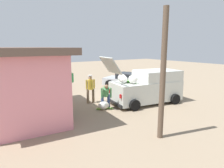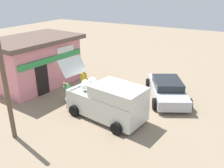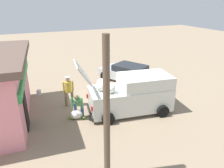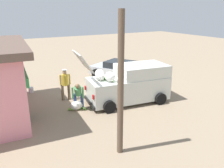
{
  "view_description": "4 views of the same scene",
  "coord_description": "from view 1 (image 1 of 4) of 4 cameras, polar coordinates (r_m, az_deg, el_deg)",
  "views": [
    {
      "loc": [
        -9.61,
        7.72,
        3.35
      ],
      "look_at": [
        0.85,
        0.75,
        0.92
      ],
      "focal_mm": 31.29,
      "sensor_mm": 36.0,
      "label": 1
    },
    {
      "loc": [
        -10.72,
        -5.99,
        6.37
      ],
      "look_at": [
        0.08,
        0.17,
        1.3
      ],
      "focal_mm": 38.05,
      "sensor_mm": 36.0,
      "label": 2
    },
    {
      "loc": [
        -9.96,
        4.42,
        5.47
      ],
      "look_at": [
        -0.36,
        0.34,
        1.28
      ],
      "focal_mm": 33.9,
      "sensor_mm": 36.0,
      "label": 3
    },
    {
      "loc": [
        -10.65,
        6.01,
        4.63
      ],
      "look_at": [
        -0.3,
        0.13,
        0.75
      ],
      "focal_mm": 36.5,
      "sensor_mm": 36.0,
      "label": 4
    }
  ],
  "objects": [
    {
      "name": "unloaded_banana_pile",
      "position": [
        10.65,
        -2.45,
        -6.31
      ],
      "size": [
        0.78,
        0.84,
        0.42
      ],
      "color": "silver",
      "rests_on": "ground_plane"
    },
    {
      "name": "paint_bucket",
      "position": [
        13.24,
        -16.02,
        -3.43
      ],
      "size": [
        0.28,
        0.28,
        0.32
      ],
      "primitive_type": "cylinder",
      "color": "silver",
      "rests_on": "ground_plane"
    },
    {
      "name": "customer_bending",
      "position": [
        10.4,
        -1.82,
        -3.03
      ],
      "size": [
        0.69,
        0.63,
        1.41
      ],
      "color": "navy",
      "rests_on": "ground_plane"
    },
    {
      "name": "delivery_van",
      "position": [
        11.84,
        10.44,
        -0.84
      ],
      "size": [
        2.6,
        4.92,
        2.81
      ],
      "color": "silver",
      "rests_on": "ground_plane"
    },
    {
      "name": "vendor_standing",
      "position": [
        11.67,
        -6.32,
        -0.91
      ],
      "size": [
        0.39,
        0.57,
        1.68
      ],
      "color": "#726047",
      "rests_on": "ground_plane"
    },
    {
      "name": "parked_sedan",
      "position": [
        16.02,
        5.64,
        0.95
      ],
      "size": [
        4.8,
        3.73,
        1.2
      ],
      "color": "#B2B7BC",
      "rests_on": "ground_plane"
    },
    {
      "name": "storefront_bar",
      "position": [
        10.15,
        -25.37,
        0.5
      ],
      "size": [
        6.38,
        4.57,
        3.3
      ],
      "color": "pink",
      "rests_on": "ground_plane"
    },
    {
      "name": "utility_pole",
      "position": [
        7.11,
        14.65,
        2.41
      ],
      "size": [
        0.2,
        0.2,
        4.68
      ],
      "primitive_type": "cylinder",
      "color": "brown",
      "rests_on": "ground_plane"
    },
    {
      "name": "ground_plane",
      "position": [
        12.78,
        4.93,
        -4.28
      ],
      "size": [
        60.0,
        60.0,
        0.0
      ],
      "primitive_type": "plane",
      "color": "gray"
    }
  ]
}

